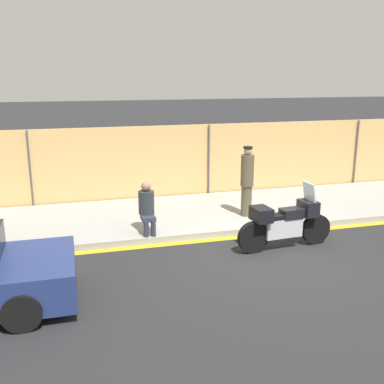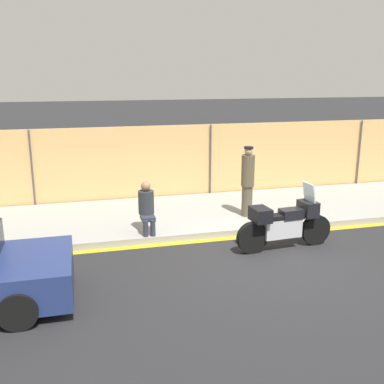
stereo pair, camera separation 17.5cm
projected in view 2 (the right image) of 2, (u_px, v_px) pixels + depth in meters
name	position (u px, v px, depth m)	size (l,w,h in m)	color
ground_plane	(273.00, 255.00, 9.75)	(120.00, 120.00, 0.00)	#262628
sidewalk	(228.00, 211.00, 12.55)	(38.99, 3.49, 0.17)	#9E9E99
curb_paint_stripe	(252.00, 236.00, 10.85)	(38.99, 0.18, 0.01)	gold
storefront_fence	(210.00, 162.00, 14.00)	(37.04, 0.17, 2.32)	#E5B26B
motorcycle	(284.00, 223.00, 9.96)	(2.31, 0.61, 1.47)	black
officer_standing	(248.00, 181.00, 11.67)	(0.34, 0.34, 1.85)	brown
person_seated_on_curb	(147.00, 205.00, 10.54)	(0.37, 0.63, 1.22)	#2D3342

